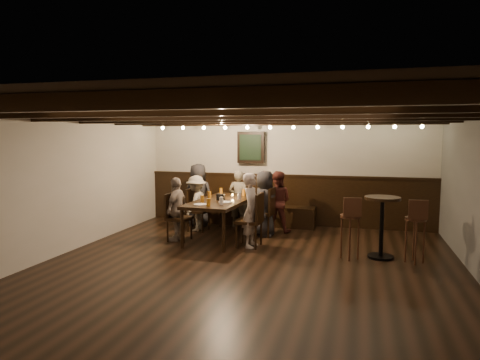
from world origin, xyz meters
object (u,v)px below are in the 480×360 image
(person_bench_centre, at_px, (239,199))
(person_left_near, at_px, (196,203))
(person_bench_left, at_px, (198,195))
(chair_left_near, at_px, (198,218))
(chair_right_near, at_px, (263,221))
(chair_right_far, at_px, (250,230))
(dining_table, at_px, (222,203))
(person_left_far, at_px, (177,209))
(chair_left_far, at_px, (179,226))
(person_right_near, at_px, (264,203))
(high_top_table, at_px, (382,218))
(person_bench_right, at_px, (277,201))
(person_right_far, at_px, (252,210))
(bar_stool_right, at_px, (415,239))
(bar_stool_left, at_px, (350,236))

(person_bench_centre, height_order, person_left_near, person_bench_centre)
(person_bench_left, height_order, person_bench_centre, person_bench_left)
(chair_left_near, height_order, person_bench_left, person_bench_left)
(chair_right_near, height_order, chair_right_far, chair_right_far)
(dining_table, xyz_separation_m, person_left_far, (-0.77, -0.42, -0.09))
(person_bench_centre, bearing_deg, chair_left_far, 64.38)
(dining_table, height_order, chair_left_far, chair_left_far)
(person_bench_left, xyz_separation_m, person_right_near, (1.63, -0.52, -0.04))
(chair_right_near, height_order, high_top_table, high_top_table)
(chair_right_near, relative_size, person_bench_right, 0.76)
(chair_left_near, height_order, chair_left_far, chair_left_far)
(person_bench_right, distance_m, person_right_far, 1.36)
(bar_stool_right, bearing_deg, bar_stool_left, 177.85)
(person_right_near, relative_size, bar_stool_right, 1.28)
(chair_left_far, distance_m, person_left_far, 0.34)
(chair_right_far, bearing_deg, chair_left_near, 57.99)
(person_bench_left, distance_m, person_bench_right, 1.80)
(chair_right_far, distance_m, high_top_table, 2.30)
(chair_right_far, height_order, high_top_table, high_top_table)
(chair_left_far, distance_m, bar_stool_right, 4.22)
(dining_table, height_order, person_right_far, person_right_far)
(person_right_far, distance_m, high_top_table, 2.24)
(dining_table, xyz_separation_m, person_right_near, (0.77, 0.42, -0.04))
(high_top_table, bearing_deg, person_left_near, 163.72)
(chair_right_near, xyz_separation_m, person_right_far, (-0.01, -0.90, 0.38))
(person_left_near, height_order, person_right_far, person_right_far)
(dining_table, bearing_deg, person_left_far, -149.04)
(person_bench_centre, height_order, person_left_far, person_bench_centre)
(person_bench_centre, distance_m, person_left_near, 0.96)
(person_right_near, distance_m, bar_stool_right, 2.96)
(person_bench_right, xyz_separation_m, bar_stool_left, (1.53, -1.66, -0.26))
(person_left_far, bearing_deg, person_bench_right, 129.29)
(person_bench_right, bearing_deg, chair_right_near, 68.27)
(bar_stool_right, bearing_deg, person_bench_centre, 147.23)
(person_right_far, bearing_deg, bar_stool_right, -93.01)
(person_bench_right, distance_m, person_right_near, 0.47)
(person_bench_centre, distance_m, person_right_near, 0.96)
(chair_right_near, relative_size, person_right_near, 0.74)
(chair_left_far, distance_m, person_bench_right, 2.14)
(person_bench_right, relative_size, person_right_far, 0.95)
(person_bench_left, relative_size, person_left_near, 1.19)
(chair_left_near, distance_m, high_top_table, 3.84)
(person_left_near, bearing_deg, chair_left_near, 90.00)
(dining_table, xyz_separation_m, bar_stool_left, (2.47, -0.80, -0.32))
(person_right_near, bearing_deg, person_bench_left, 74.74)
(person_left_far, bearing_deg, chair_left_near, 178.02)
(chair_right_near, bearing_deg, chair_right_far, -180.00)
(chair_left_far, bearing_deg, chair_left_near, 179.98)
(person_bench_centre, bearing_deg, person_bench_left, 9.46)
(chair_left_near, xyz_separation_m, high_top_table, (3.67, -1.08, 0.40))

